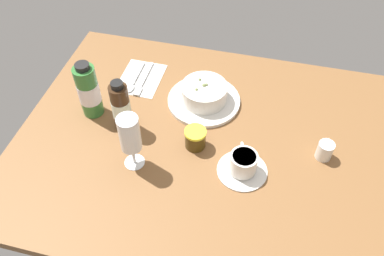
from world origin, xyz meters
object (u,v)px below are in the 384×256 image
Objects in this scene: wine_glass at (130,136)px; sauce_bottle_brown at (121,108)px; porridge_bowl at (204,95)px; coffee_cup at (243,164)px; creamer_jug at (325,150)px; jam_jar at (195,138)px; cutlery_setting at (140,79)px; sauce_bottle_green at (89,91)px.

sauce_bottle_brown is (7.39, -11.66, -3.46)cm from wine_glass.
porridge_bowl is 1.66× the size of coffee_cup.
porridge_bowl is at bearing -19.55° from creamer_jug.
creamer_jug is 0.96× the size of jam_jar.
jam_jar is (35.28, 4.54, 0.28)cm from creamer_jug.
coffee_cup reaches higher than cutlery_setting.
creamer_jug is (-36.73, 13.04, -0.39)cm from porridge_bowl.
sauce_bottle_brown is at bearing 161.52° from sauce_bottle_green.
porridge_bowl is 26.45cm from sauce_bottle_brown.
porridge_bowl is 1.29× the size of wine_glass.
jam_jar is at bearing -21.51° from coffee_cup.
coffee_cup is 23.30cm from creamer_jug.
coffee_cup is 0.78× the size of wine_glass.
sauce_bottle_green reaches higher than sauce_bottle_brown.
sauce_bottle_brown is at bearing 37.45° from porridge_bowl.
creamer_jug is at bearing 179.20° from sauce_bottle_green.
cutlery_setting is 2.80× the size of jam_jar.
sauce_bottle_green is at bearing 20.78° from porridge_bowl.
creamer_jug is at bearing 162.78° from cutlery_setting.
sauce_bottle_green reaches higher than jam_jar.
porridge_bowl is 3.68× the size of jam_jar.
cutlery_setting is 1.01× the size of sauce_bottle_brown.
sauce_bottle_brown is (-11.18, 3.74, -0.72)cm from sauce_bottle_green.
cutlery_setting is at bearing -13.35° from porridge_bowl.
wine_glass reaches higher than sauce_bottle_brown.
sauce_bottle_green is at bearing -9.38° from jam_jar.
wine_glass is 14.23cm from sauce_bottle_brown.
porridge_bowl is 1.32× the size of sauce_bottle_brown.
sauce_bottle_brown is (36.44, -7.41, 5.01)cm from coffee_cup.
porridge_bowl reaches higher than coffee_cup.
porridge_bowl is 23.65cm from cutlery_setting.
creamer_jug is at bearing -163.89° from wine_glass.
sauce_bottle_green reaches higher than cutlery_setting.
cutlery_setting is at bearing -73.78° from wine_glass.
sauce_bottle_green is 1.08× the size of sauce_bottle_brown.
wine_glass reaches higher than porridge_bowl.
coffee_cup is at bearing 124.19° from porridge_bowl.
cutlery_setting is 0.99× the size of wine_glass.
coffee_cup reaches higher than jam_jar.
porridge_bowl is at bearing -55.81° from coffee_cup.
jam_jar is 0.33× the size of sauce_bottle_green.
coffee_cup is 37.52cm from sauce_bottle_brown.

